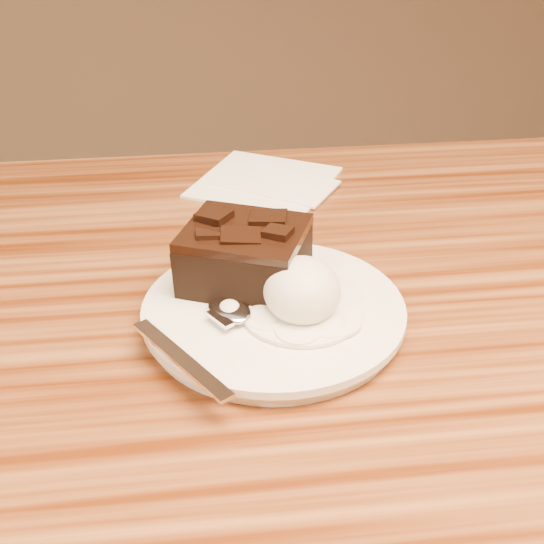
{
  "coord_description": "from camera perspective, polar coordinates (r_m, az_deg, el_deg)",
  "views": [
    {
      "loc": [
        -0.17,
        -0.4,
        1.07
      ],
      "look_at": [
        -0.11,
        0.05,
        0.79
      ],
      "focal_mm": 46.72,
      "sensor_mm": 36.0,
      "label": 1
    }
  ],
  "objects": [
    {
      "name": "crumb_c",
      "position": [
        0.54,
        -1.41,
        -2.35
      ],
      "size": [
        0.01,
        0.01,
        0.0
      ],
      "primitive_type": "cube",
      "rotation": [
        0.0,
        0.0,
        1.1
      ],
      "color": "black",
      "rests_on": "plate"
    },
    {
      "name": "ice_cream_scoop",
      "position": [
        0.52,
        2.44,
        -1.49
      ],
      "size": [
        0.06,
        0.06,
        0.05
      ],
      "primitive_type": "ellipsoid",
      "color": "silver",
      "rests_on": "plate"
    },
    {
      "name": "melt_puddle",
      "position": [
        0.53,
        2.4,
        -3.17
      ],
      "size": [
        0.09,
        0.09,
        0.0
      ],
      "primitive_type": "cylinder",
      "color": "white",
      "rests_on": "plate"
    },
    {
      "name": "crumb_b",
      "position": [
        0.52,
        6.89,
        -4.03
      ],
      "size": [
        0.01,
        0.01,
        0.0
      ],
      "primitive_type": "cube",
      "rotation": [
        0.0,
        0.0,
        0.6
      ],
      "color": "black",
      "rests_on": "plate"
    },
    {
      "name": "crumb_a",
      "position": [
        0.5,
        -0.55,
        -5.2
      ],
      "size": [
        0.01,
        0.01,
        0.0
      ],
      "primitive_type": "cube",
      "rotation": [
        0.0,
        0.0,
        0.95
      ],
      "color": "black",
      "rests_on": "plate"
    },
    {
      "name": "spoon",
      "position": [
        0.52,
        -3.43,
        -3.24
      ],
      "size": [
        0.11,
        0.15,
        0.01
      ],
      "primitive_type": null,
      "rotation": [
        0.0,
        0.0,
        0.58
      ],
      "color": "silver",
      "rests_on": "plate"
    },
    {
      "name": "brownie",
      "position": [
        0.56,
        -2.19,
        1.07
      ],
      "size": [
        0.11,
        0.11,
        0.04
      ],
      "primitive_type": "cube",
      "rotation": [
        0.0,
        0.0,
        -0.4
      ],
      "color": "black",
      "rests_on": "plate"
    },
    {
      "name": "napkin",
      "position": [
        0.77,
        -0.59,
        7.35
      ],
      "size": [
        0.18,
        0.18,
        0.01
      ],
      "primitive_type": "cube",
      "rotation": [
        0.0,
        0.0,
        -0.51
      ],
      "color": "white",
      "rests_on": "dining_table"
    },
    {
      "name": "plate",
      "position": [
        0.54,
        0.13,
        -3.41
      ],
      "size": [
        0.2,
        0.2,
        0.02
      ],
      "primitive_type": "cylinder",
      "color": "white",
      "rests_on": "dining_table"
    }
  ]
}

